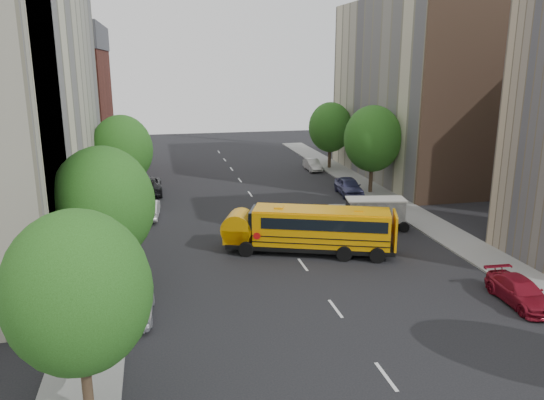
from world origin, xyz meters
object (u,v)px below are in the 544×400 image
object	(u,v)px
parked_car_0	(136,305)
street_tree_5	(330,127)
street_tree_1	(103,204)
parked_car_1	(149,209)
school_bus	(308,228)
street_tree_2	(122,150)
parked_car_5	(313,165)
parked_car_4	(349,186)
parked_car_3	(520,292)
street_tree_0	(78,293)
safari_truck	(369,213)
street_tree_4	(373,139)
parked_car_2	(147,185)

from	to	relation	value
parked_car_0	street_tree_5	bearing A→B (deg)	-119.75
street_tree_1	parked_car_1	bearing A→B (deg)	82.33
school_bus	street_tree_2	bearing A→B (deg)	150.56
street_tree_5	parked_car_5	distance (m)	4.67
street_tree_1	parked_car_4	distance (m)	26.95
parked_car_3	parked_car_4	xyz separation A→B (m)	(-0.49, 23.24, 0.15)
street_tree_0	parked_car_4	distance (m)	34.35
street_tree_2	parked_car_3	distance (m)	31.28
street_tree_0	parked_car_0	xyz separation A→B (m)	(1.40, 7.11, -3.96)
street_tree_2	parked_car_4	xyz separation A→B (m)	(19.80, -0.19, -4.03)
parked_car_4	parked_car_3	bearing A→B (deg)	-84.31
school_bus	safari_truck	world-z (taller)	school_bus
school_bus	parked_car_4	world-z (taller)	school_bus
street_tree_4	safari_truck	bearing A→B (deg)	-113.25
street_tree_1	street_tree_4	distance (m)	28.43
street_tree_0	street_tree_5	distance (m)	45.65
street_tree_2	parked_car_3	bearing A→B (deg)	-49.12
street_tree_4	street_tree_2	bearing A→B (deg)	180.00
parked_car_3	parked_car_2	bearing A→B (deg)	126.84
street_tree_0	parked_car_5	xyz separation A→B (m)	(19.80, 39.31, -4.00)
street_tree_0	school_bus	bearing A→B (deg)	49.59
street_tree_0	school_bus	distance (m)	18.61
parked_car_0	parked_car_5	world-z (taller)	parked_car_0
street_tree_5	parked_car_0	xyz separation A→B (m)	(-20.60, -32.89, -4.02)
parked_car_1	safari_truck	bearing A→B (deg)	162.60
parked_car_2	parked_car_3	xyz separation A→B (m)	(18.57, -27.75, -0.16)
street_tree_5	parked_car_2	size ratio (longest dim) A/B	1.30
street_tree_1	school_bus	distance (m)	12.98
street_tree_1	school_bus	xyz separation A→B (m)	(11.91, 3.99, -3.29)
street_tree_1	street_tree_2	bearing A→B (deg)	90.00
parked_car_2	street_tree_4	bearing A→B (deg)	167.30
parked_car_4	street_tree_0	bearing A→B (deg)	-120.96
street_tree_4	parked_car_5	distance (m)	12.35
street_tree_4	parked_car_5	bearing A→B (deg)	101.01
school_bus	parked_car_2	xyz separation A→B (m)	(-10.20, 18.33, -0.86)
school_bus	parked_car_2	bearing A→B (deg)	139.29
street_tree_4	parked_car_3	bearing A→B (deg)	-94.18
parked_car_2	street_tree_1	bearing A→B (deg)	84.93
safari_truck	parked_car_2	distance (m)	21.49
street_tree_2	parked_car_2	size ratio (longest dim) A/B	1.33
street_tree_5	parked_car_3	distance (m)	35.71
street_tree_5	parked_car_0	distance (m)	39.02
parked_car_3	parked_car_4	distance (m)	23.25
street_tree_5	safari_truck	distance (m)	22.77
parked_car_4	parked_car_0	bearing A→B (deg)	-127.14
street_tree_2	parked_car_4	distance (m)	20.21
street_tree_5	parked_car_3	world-z (taller)	street_tree_5
street_tree_1	parked_car_5	distance (m)	35.63
safari_truck	parked_car_0	xyz separation A→B (m)	(-16.27, -10.82, -0.51)
safari_truck	parked_car_1	xyz separation A→B (m)	(-15.77, 6.22, -0.48)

